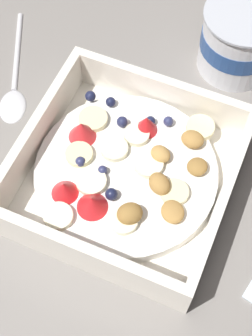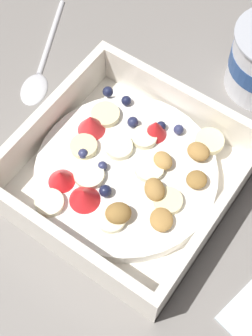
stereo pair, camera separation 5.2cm
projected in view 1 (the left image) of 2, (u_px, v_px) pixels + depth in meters
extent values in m
plane|color=gray|center=(128.00, 194.00, 0.54)|extent=(2.40, 2.40, 0.00)
cube|color=white|center=(126.00, 179.00, 0.54)|extent=(0.22, 0.22, 0.01)
cube|color=white|center=(83.00, 256.00, 0.48)|extent=(0.22, 0.01, 0.06)
cube|color=white|center=(162.00, 95.00, 0.57)|extent=(0.22, 0.01, 0.06)
cube|color=white|center=(38.00, 136.00, 0.54)|extent=(0.01, 0.20, 0.06)
cube|color=white|center=(221.00, 204.00, 0.50)|extent=(0.01, 0.20, 0.06)
cylinder|color=white|center=(126.00, 173.00, 0.53)|extent=(0.19, 0.19, 0.02)
cylinder|color=#F7EFC6|center=(114.00, 149.00, 0.53)|extent=(0.04, 0.04, 0.01)
cylinder|color=beige|center=(200.00, 127.00, 0.55)|extent=(0.04, 0.04, 0.01)
cylinder|color=#F7EFC6|center=(123.00, 221.00, 0.49)|extent=(0.03, 0.03, 0.01)
cylinder|color=#F7EFC6|center=(91.00, 181.00, 0.51)|extent=(0.04, 0.04, 0.01)
cylinder|color=#F7EFC6|center=(137.00, 135.00, 0.54)|extent=(0.03, 0.03, 0.01)
cylinder|color=beige|center=(174.00, 192.00, 0.51)|extent=(0.04, 0.04, 0.01)
cylinder|color=#F7EFC6|center=(58.00, 216.00, 0.50)|extent=(0.04, 0.04, 0.01)
cylinder|color=beige|center=(93.00, 119.00, 0.55)|extent=(0.04, 0.04, 0.01)
cylinder|color=beige|center=(79.00, 154.00, 0.53)|extent=(0.03, 0.03, 0.01)
cylinder|color=#F7EFC6|center=(149.00, 164.00, 0.52)|extent=(0.04, 0.04, 0.01)
cone|color=red|center=(146.00, 124.00, 0.54)|extent=(0.04, 0.04, 0.02)
cone|color=red|center=(92.00, 203.00, 0.50)|extent=(0.04, 0.04, 0.02)
cone|color=red|center=(82.00, 130.00, 0.53)|extent=(0.04, 0.04, 0.02)
cone|color=red|center=(64.00, 189.00, 0.50)|extent=(0.03, 0.03, 0.02)
sphere|color=navy|center=(168.00, 121.00, 0.55)|extent=(0.01, 0.01, 0.01)
sphere|color=#191E3D|center=(90.00, 96.00, 0.56)|extent=(0.01, 0.01, 0.01)
sphere|color=#23284C|center=(122.00, 122.00, 0.55)|extent=(0.01, 0.01, 0.01)
sphere|color=#191E3D|center=(111.00, 102.00, 0.56)|extent=(0.01, 0.01, 0.01)
sphere|color=#191E3D|center=(111.00, 194.00, 0.50)|extent=(0.01, 0.01, 0.01)
sphere|color=navy|center=(81.00, 160.00, 0.52)|extent=(0.01, 0.01, 0.01)
sphere|color=#191E3D|center=(150.00, 121.00, 0.55)|extent=(0.01, 0.01, 0.01)
sphere|color=navy|center=(104.00, 168.00, 0.52)|extent=(0.01, 0.01, 0.01)
ellipsoid|color=#AD7F42|center=(159.00, 184.00, 0.51)|extent=(0.03, 0.03, 0.02)
ellipsoid|color=olive|center=(197.00, 167.00, 0.52)|extent=(0.03, 0.03, 0.01)
ellipsoid|color=#AD7F42|center=(192.00, 139.00, 0.53)|extent=(0.03, 0.02, 0.02)
ellipsoid|color=olive|center=(130.00, 214.00, 0.49)|extent=(0.03, 0.03, 0.02)
ellipsoid|color=#AD7F42|center=(173.00, 212.00, 0.50)|extent=(0.03, 0.03, 0.01)
ellipsoid|color=tan|center=(161.00, 154.00, 0.53)|extent=(0.03, 0.03, 0.01)
ellipsoid|color=silver|center=(12.00, 105.00, 0.59)|extent=(0.05, 0.06, 0.01)
cylinder|color=silver|center=(17.00, 49.00, 0.64)|extent=(0.06, 0.12, 0.01)
cylinder|color=white|center=(239.00, 41.00, 0.59)|extent=(0.09, 0.09, 0.08)
cylinder|color=#2D5193|center=(240.00, 39.00, 0.59)|extent=(0.09, 0.09, 0.02)
cylinder|color=#B7BCC6|center=(246.00, 15.00, 0.56)|extent=(0.10, 0.10, 0.00)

